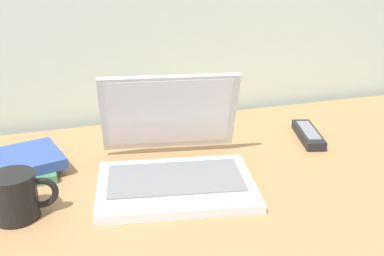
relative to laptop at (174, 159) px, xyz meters
name	(u,v)px	position (x,y,z in m)	size (l,w,h in m)	color
desk	(210,185)	(0.07, -0.03, -0.06)	(1.60, 0.76, 0.03)	#A87A4C
laptop	(174,159)	(0.00, 0.00, 0.00)	(0.35, 0.34, 0.21)	silver
coffee_mug	(16,196)	(-0.30, -0.06, 0.00)	(0.12, 0.08, 0.09)	black
remote_control_far	(308,134)	(0.38, 0.11, -0.03)	(0.09, 0.17, 0.02)	black
book_stack	(10,167)	(-0.33, 0.11, -0.02)	(0.24, 0.19, 0.04)	#3F7F4C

